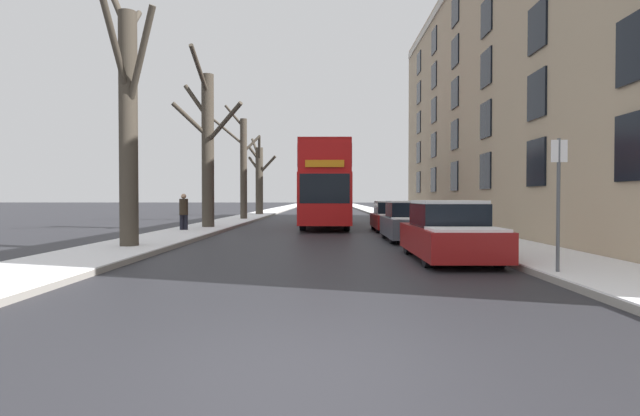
% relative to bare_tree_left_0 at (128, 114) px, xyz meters
% --- Properties ---
extents(ground_plane, '(320.00, 320.00, 0.00)m').
position_rel_bare_tree_left_0_xyz_m(ground_plane, '(5.77, -10.60, -4.16)').
color(ground_plane, '#28282D').
extents(sidewalk_left, '(2.68, 130.00, 0.16)m').
position_rel_bare_tree_left_0_xyz_m(sidewalk_left, '(-0.12, 42.40, -4.08)').
color(sidewalk_left, gray).
rests_on(sidewalk_left, ground).
extents(sidewalk_right, '(2.68, 130.00, 0.16)m').
position_rel_bare_tree_left_0_xyz_m(sidewalk_right, '(11.65, 42.40, -4.08)').
color(sidewalk_right, gray).
rests_on(sidewalk_right, ground).
extents(terrace_facade_right, '(9.10, 35.60, 13.89)m').
position_rel_bare_tree_left_0_xyz_m(terrace_facade_right, '(17.49, 9.26, 2.79)').
color(terrace_facade_right, tan).
rests_on(terrace_facade_right, ground).
extents(bare_tree_left_0, '(2.75, 3.95, 9.70)m').
position_rel_bare_tree_left_0_xyz_m(bare_tree_left_0, '(0.00, 0.00, 0.00)').
color(bare_tree_left_0, '#423A30').
rests_on(bare_tree_left_0, ground).
extents(bare_tree_left_1, '(3.63, 2.68, 8.65)m').
position_rel_bare_tree_left_0_xyz_m(bare_tree_left_1, '(0.09, 9.79, 0.06)').
color(bare_tree_left_1, '#423A30').
rests_on(bare_tree_left_1, ground).
extents(bare_tree_left_2, '(3.74, 1.59, 8.04)m').
position_rel_bare_tree_left_0_xyz_m(bare_tree_left_2, '(0.22, 19.55, -0.30)').
color(bare_tree_left_2, '#423A30').
rests_on(bare_tree_left_2, ground).
extents(bare_tree_left_3, '(2.80, 3.56, 7.12)m').
position_rel_bare_tree_left_0_xyz_m(bare_tree_left_3, '(0.06, 29.33, -0.69)').
color(bare_tree_left_3, '#423A30').
rests_on(bare_tree_left_3, ground).
extents(double_decker_bus, '(2.54, 11.05, 4.38)m').
position_rel_bare_tree_left_0_xyz_m(double_decker_bus, '(5.97, 12.81, -1.69)').
color(double_decker_bus, red).
rests_on(double_decker_bus, ground).
extents(parked_car_0, '(1.87, 4.51, 1.55)m').
position_rel_bare_tree_left_0_xyz_m(parked_car_0, '(9.22, -2.16, -3.45)').
color(parked_car_0, maroon).
rests_on(parked_car_0, ground).
extents(parked_car_1, '(1.90, 4.00, 1.50)m').
position_rel_bare_tree_left_0_xyz_m(parked_car_1, '(9.22, 3.64, -3.47)').
color(parked_car_1, '#474C56').
rests_on(parked_car_1, ground).
extents(parked_car_2, '(1.73, 4.10, 1.45)m').
position_rel_bare_tree_left_0_xyz_m(parked_car_2, '(9.22, 9.18, -3.49)').
color(parked_car_2, maroon).
rests_on(parked_car_2, ground).
extents(pedestrian_left_sidewalk, '(0.39, 0.39, 1.80)m').
position_rel_bare_tree_left_0_xyz_m(pedestrian_left_sidewalk, '(-0.46, 7.49, -3.17)').
color(pedestrian_left_sidewalk, black).
rests_on(pedestrian_left_sidewalk, ground).
extents(street_sign_post, '(0.32, 0.07, 2.79)m').
position_rel_bare_tree_left_0_xyz_m(street_sign_post, '(10.62, -5.22, -2.57)').
color(street_sign_post, '#4C4F54').
rests_on(street_sign_post, ground).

